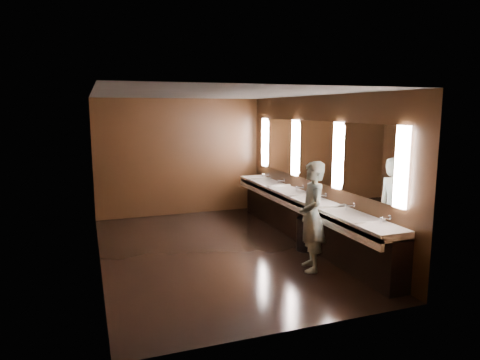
# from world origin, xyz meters

# --- Properties ---
(floor) EXTENTS (6.00, 6.00, 0.00)m
(floor) POSITION_xyz_m (0.00, 0.00, 0.00)
(floor) COLOR black
(floor) RESTS_ON ground
(ceiling) EXTENTS (4.00, 6.00, 0.02)m
(ceiling) POSITION_xyz_m (0.00, 0.00, 2.80)
(ceiling) COLOR #2D2D2B
(ceiling) RESTS_ON wall_back
(wall_back) EXTENTS (4.00, 0.02, 2.80)m
(wall_back) POSITION_xyz_m (0.00, 3.00, 1.40)
(wall_back) COLOR black
(wall_back) RESTS_ON floor
(wall_front) EXTENTS (4.00, 0.02, 2.80)m
(wall_front) POSITION_xyz_m (0.00, -3.00, 1.40)
(wall_front) COLOR black
(wall_front) RESTS_ON floor
(wall_left) EXTENTS (0.02, 6.00, 2.80)m
(wall_left) POSITION_xyz_m (-2.00, 0.00, 1.40)
(wall_left) COLOR black
(wall_left) RESTS_ON floor
(wall_right) EXTENTS (0.02, 6.00, 2.80)m
(wall_right) POSITION_xyz_m (2.00, 0.00, 1.40)
(wall_right) COLOR black
(wall_right) RESTS_ON floor
(sink_counter) EXTENTS (0.55, 5.40, 1.01)m
(sink_counter) POSITION_xyz_m (1.79, 0.00, 0.50)
(sink_counter) COLOR black
(sink_counter) RESTS_ON floor
(mirror_band) EXTENTS (0.06, 5.03, 1.15)m
(mirror_band) POSITION_xyz_m (1.98, -0.00, 1.75)
(mirror_band) COLOR white
(mirror_band) RESTS_ON wall_right
(person) EXTENTS (0.57, 0.73, 1.75)m
(person) POSITION_xyz_m (1.17, -1.36, 0.87)
(person) COLOR #85BEC7
(person) RESTS_ON floor
(trash_bin) EXTENTS (0.40, 0.40, 0.59)m
(trash_bin) POSITION_xyz_m (1.58, -0.49, 0.30)
(trash_bin) COLOR black
(trash_bin) RESTS_ON floor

